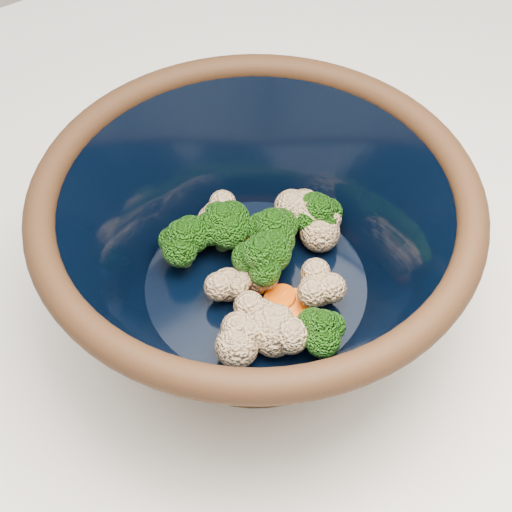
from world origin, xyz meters
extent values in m
cube|color=white|center=(0.00, 0.00, 0.45)|extent=(1.20, 1.20, 0.90)
cylinder|color=black|center=(-0.08, 0.04, 0.91)|extent=(0.20, 0.20, 0.01)
torus|color=black|center=(-0.08, 0.04, 1.03)|extent=(0.33, 0.33, 0.02)
cylinder|color=black|center=(-0.08, 0.04, 0.93)|extent=(0.19, 0.19, 0.00)
cylinder|color=#608442|center=(-0.08, 0.08, 0.94)|extent=(0.01, 0.01, 0.02)
ellipsoid|color=#216413|center=(-0.08, 0.08, 0.97)|extent=(0.04, 0.04, 0.04)
cylinder|color=#608442|center=(-0.08, 0.03, 0.94)|extent=(0.01, 0.01, 0.02)
ellipsoid|color=#216413|center=(-0.08, 0.03, 0.97)|extent=(0.05, 0.05, 0.04)
cylinder|color=#608442|center=(-0.01, 0.05, 0.94)|extent=(0.01, 0.01, 0.02)
ellipsoid|color=#216413|center=(-0.01, 0.05, 0.96)|extent=(0.04, 0.04, 0.03)
cylinder|color=#608442|center=(-0.07, -0.05, 0.94)|extent=(0.01, 0.01, 0.02)
ellipsoid|color=#216413|center=(-0.07, -0.05, 0.96)|extent=(0.04, 0.04, 0.03)
cylinder|color=#608442|center=(-0.12, 0.09, 0.94)|extent=(0.01, 0.01, 0.02)
ellipsoid|color=#216413|center=(-0.12, 0.09, 0.96)|extent=(0.04, 0.04, 0.03)
cylinder|color=#608442|center=(-0.05, 0.05, 0.94)|extent=(0.01, 0.01, 0.02)
ellipsoid|color=#216413|center=(-0.05, 0.05, 0.97)|extent=(0.04, 0.04, 0.04)
sphere|color=beige|center=(-0.01, 0.04, 0.95)|extent=(0.03, 0.03, 0.03)
sphere|color=beige|center=(-0.01, 0.07, 0.95)|extent=(0.03, 0.03, 0.03)
sphere|color=beige|center=(-0.09, 0.10, 0.95)|extent=(0.03, 0.03, 0.03)
sphere|color=beige|center=(-0.10, -0.02, 0.95)|extent=(0.03, 0.03, 0.03)
sphere|color=beige|center=(-0.08, 0.03, 0.95)|extent=(0.03, 0.03, 0.03)
sphere|color=beige|center=(-0.13, -0.02, 0.95)|extent=(0.03, 0.03, 0.03)
sphere|color=beige|center=(-0.10, 0.04, 0.95)|extent=(0.03, 0.03, 0.03)
sphere|color=beige|center=(-0.10, -0.02, 0.95)|extent=(0.03, 0.03, 0.03)
sphere|color=beige|center=(-0.07, 0.10, 0.95)|extent=(0.03, 0.03, 0.03)
sphere|color=beige|center=(-0.10, 0.00, 0.95)|extent=(0.03, 0.03, 0.03)
sphere|color=beige|center=(-0.05, -0.01, 0.95)|extent=(0.03, 0.03, 0.03)
sphere|color=beige|center=(-0.08, 0.04, 0.95)|extent=(0.03, 0.03, 0.03)
cylinder|color=#FA640A|center=(-0.07, 0.00, 0.94)|extent=(0.03, 0.03, 0.01)
cylinder|color=#FA640A|center=(-0.07, 0.04, 0.94)|extent=(0.03, 0.03, 0.01)
cylinder|color=#FA640A|center=(-0.06, 0.07, 0.94)|extent=(0.03, 0.03, 0.01)
cylinder|color=#FA640A|center=(-0.01, 0.04, 0.94)|extent=(0.03, 0.03, 0.01)
cylinder|color=#FA640A|center=(-0.08, 0.03, 0.94)|extent=(0.03, 0.03, 0.01)
cylinder|color=#FA640A|center=(-0.06, 0.05, 0.94)|extent=(0.02, 0.02, 0.01)
cylinder|color=#FA640A|center=(-0.07, 0.01, 0.94)|extent=(0.03, 0.03, 0.01)
camera|label=1|loc=(-0.28, -0.26, 1.40)|focal=50.00mm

